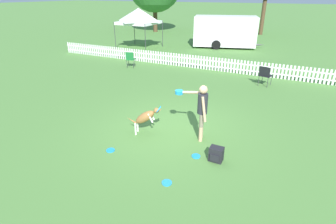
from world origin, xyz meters
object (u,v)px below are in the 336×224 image
(handler_person, at_px, (201,106))
(leaping_dog, at_px, (146,117))
(frisbee_midfield, at_px, (111,150))
(backpack_on_grass, at_px, (216,154))
(folding_chair_center, at_px, (130,58))
(equipment_trailer, at_px, (225,31))
(folding_chair_blue_left, at_px, (265,74))
(frisbee_near_dog, at_px, (167,183))
(frisbee_near_handler, at_px, (196,156))
(canopy_tent_main, at_px, (139,16))

(handler_person, height_order, leaping_dog, handler_person)
(frisbee_midfield, xyz_separation_m, backpack_on_grass, (2.73, 0.84, 0.18))
(folding_chair_center, height_order, equipment_trailer, equipment_trailer)
(handler_person, xyz_separation_m, folding_chair_blue_left, (0.99, 5.94, -0.50))
(frisbee_near_dog, distance_m, folding_chair_blue_left, 8.22)
(leaping_dog, distance_m, equipment_trailer, 15.17)
(frisbee_near_handler, bearing_deg, backpack_on_grass, 6.06)
(folding_chair_blue_left, height_order, canopy_tent_main, canopy_tent_main)
(leaping_dog, relative_size, folding_chair_blue_left, 1.17)
(canopy_tent_main, bearing_deg, backpack_on_grass, -50.76)
(handler_person, height_order, frisbee_near_dog, handler_person)
(frisbee_near_dog, height_order, equipment_trailer, equipment_trailer)
(frisbee_near_dog, relative_size, folding_chair_center, 0.25)
(folding_chair_center, bearing_deg, equipment_trailer, -129.23)
(frisbee_near_handler, distance_m, backpack_on_grass, 0.55)
(equipment_trailer, bearing_deg, frisbee_near_dog, -94.97)
(frisbee_near_handler, distance_m, frisbee_midfield, 2.34)
(frisbee_near_handler, height_order, folding_chair_blue_left, folding_chair_blue_left)
(frisbee_near_handler, distance_m, equipment_trailer, 15.98)
(frisbee_near_handler, bearing_deg, canopy_tent_main, 127.61)
(handler_person, distance_m, folding_chair_center, 8.72)
(leaping_dog, xyz_separation_m, frisbee_near_dog, (1.60, -1.77, -0.56))
(frisbee_near_dog, height_order, folding_chair_blue_left, folding_chair_blue_left)
(frisbee_near_dog, bearing_deg, folding_chair_blue_left, 83.39)
(frisbee_midfield, bearing_deg, canopy_tent_main, 118.95)
(folding_chair_blue_left, bearing_deg, equipment_trailer, -49.46)
(frisbee_near_dog, relative_size, frisbee_midfield, 1.00)
(frisbee_near_dog, xyz_separation_m, backpack_on_grass, (0.73, 1.35, 0.18))
(folding_chair_center, distance_m, canopy_tent_main, 6.26)
(leaping_dog, xyz_separation_m, equipment_trailer, (-1.78, 15.05, 0.67))
(frisbee_near_dog, bearing_deg, equipment_trailer, 101.35)
(frisbee_near_handler, bearing_deg, handler_person, 105.90)
(frisbee_midfield, distance_m, backpack_on_grass, 2.86)
(equipment_trailer, bearing_deg, frisbee_midfield, -101.48)
(handler_person, bearing_deg, folding_chair_blue_left, -24.73)
(folding_chair_center, bearing_deg, backpack_on_grass, 116.83)
(folding_chair_blue_left, bearing_deg, frisbee_midfield, 82.97)
(backpack_on_grass, distance_m, folding_chair_center, 9.86)
(leaping_dog, xyz_separation_m, canopy_tent_main, (-7.55, 11.69, 1.79))
(frisbee_near_dog, xyz_separation_m, equipment_trailer, (-3.38, 16.82, 1.23))
(handler_person, xyz_separation_m, folding_chair_center, (-6.39, 5.91, -0.50))
(frisbee_midfield, height_order, canopy_tent_main, canopy_tent_main)
(frisbee_near_handler, bearing_deg, folding_chair_blue_left, 83.91)
(canopy_tent_main, bearing_deg, folding_chair_center, -63.05)
(frisbee_near_dog, xyz_separation_m, folding_chair_center, (-6.44, 8.12, 0.54))
(frisbee_near_handler, relative_size, folding_chair_blue_left, 0.25)
(leaping_dog, height_order, backpack_on_grass, leaping_dog)
(folding_chair_blue_left, distance_m, equipment_trailer, 9.71)
(handler_person, relative_size, frisbee_near_handler, 7.18)
(backpack_on_grass, distance_m, equipment_trailer, 16.04)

